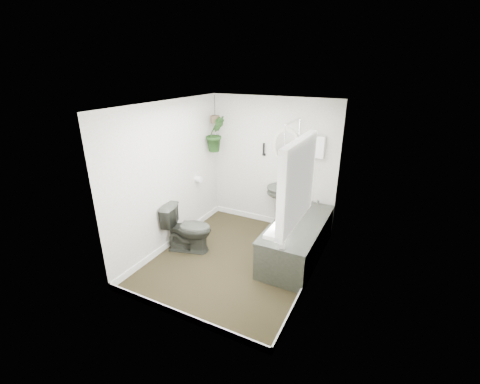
% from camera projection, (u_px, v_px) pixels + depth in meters
% --- Properties ---
extents(floor, '(2.30, 2.80, 0.02)m').
position_uv_depth(floor, '(236.00, 259.00, 4.92)').
color(floor, black).
rests_on(floor, ground).
extents(ceiling, '(2.30, 2.80, 0.02)m').
position_uv_depth(ceiling, '(235.00, 104.00, 4.07)').
color(ceiling, white).
rests_on(ceiling, ground).
extents(wall_back, '(2.30, 0.02, 2.30)m').
position_uv_depth(wall_back, '(272.00, 163.00, 5.66)').
color(wall_back, silver).
rests_on(wall_back, ground).
extents(wall_front, '(2.30, 0.02, 2.30)m').
position_uv_depth(wall_front, '(172.00, 232.00, 3.32)').
color(wall_front, silver).
rests_on(wall_front, ground).
extents(wall_left, '(0.02, 2.80, 2.30)m').
position_uv_depth(wall_left, '(169.00, 177.00, 4.98)').
color(wall_left, silver).
rests_on(wall_left, ground).
extents(wall_right, '(0.02, 2.80, 2.30)m').
position_uv_depth(wall_right, '(317.00, 204.00, 4.01)').
color(wall_right, silver).
rests_on(wall_right, ground).
extents(skirting, '(2.30, 2.80, 0.10)m').
position_uv_depth(skirting, '(236.00, 256.00, 4.90)').
color(skirting, white).
rests_on(skirting, floor).
extents(bathtub, '(0.72, 1.72, 0.58)m').
position_uv_depth(bathtub, '(297.00, 239.00, 4.89)').
color(bathtub, '#32352D').
rests_on(bathtub, floor).
extents(bath_screen, '(0.04, 0.72, 1.40)m').
position_uv_depth(bath_screen, '(290.00, 166.00, 5.07)').
color(bath_screen, silver).
rests_on(bath_screen, bathtub).
extents(shower_box, '(0.20, 0.10, 0.35)m').
position_uv_depth(shower_box, '(318.00, 147.00, 5.12)').
color(shower_box, white).
rests_on(shower_box, wall_back).
extents(oval_mirror, '(0.46, 0.03, 0.62)m').
position_uv_depth(oval_mirror, '(286.00, 146.00, 5.40)').
color(oval_mirror, beige).
rests_on(oval_mirror, wall_back).
extents(wall_sconce, '(0.04, 0.04, 0.22)m').
position_uv_depth(wall_sconce, '(264.00, 149.00, 5.59)').
color(wall_sconce, black).
rests_on(wall_sconce, wall_back).
extents(toilet_roll_holder, '(0.11, 0.11, 0.11)m').
position_uv_depth(toilet_roll_holder, '(198.00, 179.00, 5.63)').
color(toilet_roll_holder, white).
rests_on(toilet_roll_holder, wall_left).
extents(window_recess, '(0.08, 1.00, 0.90)m').
position_uv_depth(window_recess, '(298.00, 182.00, 3.27)').
color(window_recess, white).
rests_on(window_recess, wall_right).
extents(window_sill, '(0.18, 1.00, 0.04)m').
position_uv_depth(window_sill, '(289.00, 218.00, 3.46)').
color(window_sill, white).
rests_on(window_sill, wall_right).
extents(window_blinds, '(0.01, 0.86, 0.76)m').
position_uv_depth(window_blinds, '(293.00, 182.00, 3.29)').
color(window_blinds, white).
rests_on(window_blinds, wall_right).
extents(toilet, '(0.84, 0.62, 0.76)m').
position_uv_depth(toilet, '(188.00, 228.00, 5.04)').
color(toilet, '#32352D').
rests_on(toilet, floor).
extents(pedestal_sink, '(0.53, 0.47, 0.82)m').
position_uv_depth(pedestal_sink, '(280.00, 208.00, 5.67)').
color(pedestal_sink, '#32352D').
rests_on(pedestal_sink, floor).
extents(sill_plant, '(0.28, 0.27, 0.25)m').
position_uv_depth(sill_plant, '(294.00, 195.00, 3.67)').
color(sill_plant, black).
rests_on(sill_plant, window_sill).
extents(hanging_plant, '(0.44, 0.45, 0.63)m').
position_uv_depth(hanging_plant, '(216.00, 134.00, 5.64)').
color(hanging_plant, black).
rests_on(hanging_plant, ceiling).
extents(soap_bottle, '(0.10, 0.10, 0.17)m').
position_uv_depth(soap_bottle, '(282.00, 242.00, 4.08)').
color(soap_bottle, black).
rests_on(soap_bottle, bathtub).
extents(hanging_pot, '(0.16, 0.16, 0.12)m').
position_uv_depth(hanging_pot, '(215.00, 119.00, 5.55)').
color(hanging_pot, '#4E3C2A').
rests_on(hanging_pot, ceiling).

